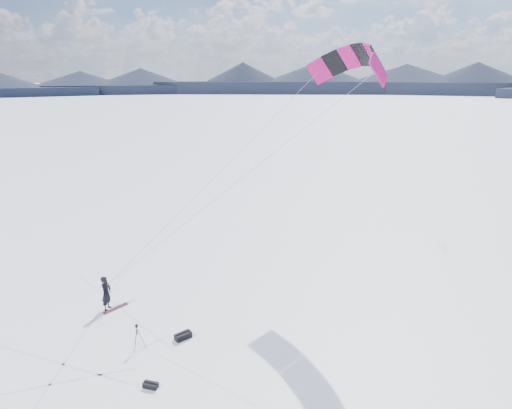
{
  "coord_description": "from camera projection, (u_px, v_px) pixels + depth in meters",
  "views": [
    {
      "loc": [
        5.26,
        -18.05,
        12.14
      ],
      "look_at": [
        7.49,
        5.11,
        5.17
      ],
      "focal_mm": 30.0,
      "sensor_mm": 36.0,
      "label": 1
    }
  ],
  "objects": [
    {
      "name": "snowboard",
      "position": [
        115.0,
        308.0,
        23.29
      ],
      "size": [
        1.23,
        1.19,
        0.04
      ],
      "primitive_type": "cube",
      "rotation": [
        0.0,
        0.0,
        0.76
      ],
      "color": "#851E4C",
      "rests_on": "ground"
    },
    {
      "name": "snowkiter",
      "position": [
        108.0,
        309.0,
        23.25
      ],
      "size": [
        0.62,
        0.8,
        1.95
      ],
      "primitive_type": "imported",
      "rotation": [
        0.0,
        0.0,
        1.34
      ],
      "color": "black",
      "rests_on": "ground"
    },
    {
      "name": "gear_bag_a",
      "position": [
        183.0,
        336.0,
        20.6
      ],
      "size": [
        0.88,
        0.76,
        0.36
      ],
      "rotation": [
        0.0,
        0.0,
        0.58
      ],
      "color": "black",
      "rests_on": "ground"
    },
    {
      "name": "ground",
      "position": [
        109.0,
        344.0,
        20.22
      ],
      "size": [
        1800.0,
        1800.0,
        0.0
      ],
      "primitive_type": "plane",
      "color": "white"
    },
    {
      "name": "power_kite",
      "position": [
        353.0,
        63.0,
        24.23
      ],
      "size": [
        15.5,
        7.08,
        12.59
      ],
      "color": "#B90B64",
      "rests_on": "ground"
    },
    {
      "name": "gear_bag_b",
      "position": [
        151.0,
        385.0,
        17.36
      ],
      "size": [
        0.67,
        0.5,
        0.28
      ],
      "rotation": [
        0.0,
        0.0,
        -0.38
      ],
      "color": "black",
      "rests_on": "ground"
    },
    {
      "name": "tripod",
      "position": [
        137.0,
        333.0,
        19.69
      ],
      "size": [
        0.59,
        0.62,
        1.24
      ],
      "rotation": [
        0.0,
        0.0,
        0.14
      ],
      "color": "black",
      "rests_on": "ground"
    },
    {
      "name": "horizon_hills",
      "position": [
        99.0,
        253.0,
        18.88
      ],
      "size": [
        704.0,
        704.42,
        10.52
      ],
      "color": "#191F31",
      "rests_on": "ground"
    },
    {
      "name": "snow_tracks",
      "position": [
        66.0,
        345.0,
        20.12
      ],
      "size": [
        13.93,
        9.84,
        0.01
      ],
      "color": "silver",
      "rests_on": "ground"
    }
  ]
}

